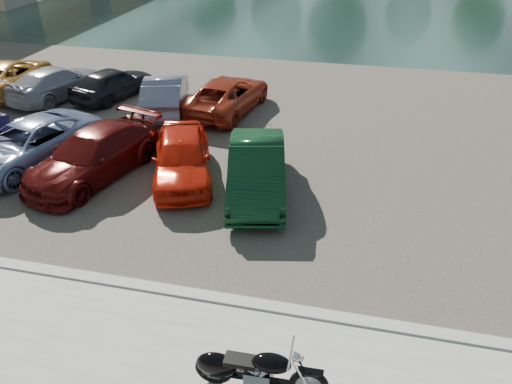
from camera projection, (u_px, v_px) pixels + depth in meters
The scene contains 12 objects.
kerb at pixel (252, 305), 10.51m from camera, with size 60.00×0.30×0.14m, color #A6A49C.
parking_lot at pixel (309, 135), 18.07m from camera, with size 60.00×18.00×0.04m, color #433D36.
motorcycle at pixel (248, 370), 8.48m from camera, with size 2.33×0.75×1.05m.
car_2 at pixel (28, 144), 15.73m from camera, with size 2.28×4.94×1.37m, color #788AAF.
car_3 at pixel (94, 155), 15.07m from camera, with size 1.97×4.86×1.41m, color #4F0D0B.
car_4 at pixel (182, 157), 14.94m from camera, with size 1.68×4.18×1.42m, color red.
car_5 at pixel (257, 170), 14.18m from camera, with size 1.56×4.48×1.48m, color #0E351B.
car_6 at pixel (9, 76), 21.68m from camera, with size 2.27×4.92×1.37m, color #B57829.
car_7 at pixel (57, 82), 20.98m from camera, with size 1.84×4.52×1.31m, color #A0A0A8.
car_8 at pixel (112, 83), 20.92m from camera, with size 1.55×3.85×1.31m, color black.
car_9 at pixel (165, 93), 19.70m from camera, with size 1.50×4.29×1.41m, color slate.
car_10 at pixel (227, 95), 19.67m from camera, with size 2.19×4.75×1.32m, color #A8331C.
Camera 1 is at (1.82, -5.58, 7.52)m, focal length 35.00 mm.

